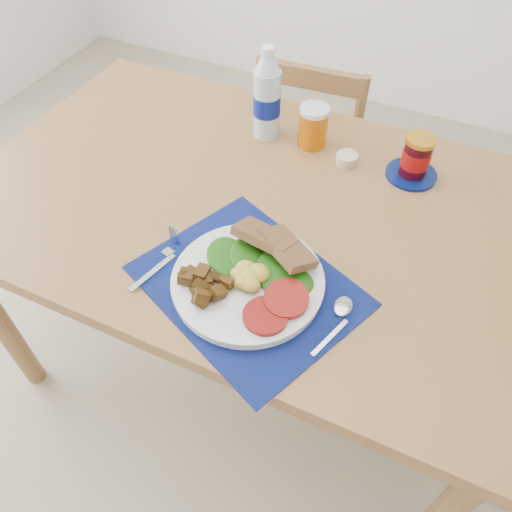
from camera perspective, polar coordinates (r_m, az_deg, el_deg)
The scene contains 11 objects.
ground at distance 1.74m, azimuth -3.44°, elevation -16.39°, with size 4.00×4.00×0.00m, color tan.
table at distance 1.29m, azimuth -0.70°, elevation 3.80°, with size 1.40×0.90×0.75m.
chair_far at distance 1.82m, azimuth 6.47°, elevation 13.30°, with size 0.40×0.39×1.02m.
placemat at distance 1.04m, azimuth -0.93°, elevation -3.38°, with size 0.44×0.34×0.00m, color black.
breakfast_plate at distance 1.02m, azimuth -1.36°, elevation -2.63°, with size 0.31×0.31×0.08m.
fork at distance 1.10m, azimuth -10.63°, elevation -0.38°, with size 0.04×0.18×0.00m.
spoon at distance 1.00m, azimuth 9.42°, elevation -6.89°, with size 0.04×0.16×0.00m.
water_bottle at distance 1.38m, azimuth 1.25°, elevation 17.55°, with size 0.07×0.07×0.25m.
juice_glass at distance 1.38m, azimuth 6.52°, elevation 14.37°, with size 0.08×0.08×0.11m, color #B65304.
ramekin at distance 1.35m, azimuth 10.34°, elevation 10.84°, with size 0.06×0.06×0.03m, color #C7B092.
jam_on_saucer at distance 1.32m, azimuth 17.76°, elevation 10.44°, with size 0.13×0.13×0.12m.
Camera 1 is at (0.40, -0.62, 1.58)m, focal length 35.00 mm.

